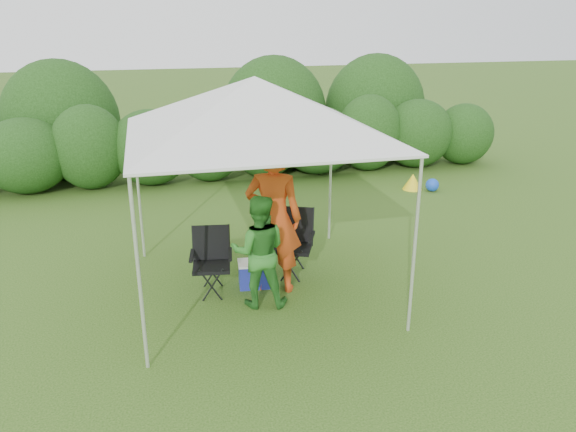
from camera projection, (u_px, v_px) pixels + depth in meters
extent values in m
plane|color=#40641F|center=(266.00, 305.00, 7.21)|extent=(70.00, 70.00, 0.00)
ellipsoid|color=#224C17|center=(25.00, 156.00, 11.54)|extent=(1.80, 1.53, 1.57)
cylinder|color=#382616|center=(30.00, 186.00, 11.76)|extent=(0.12, 0.12, 0.30)
ellipsoid|color=#224C17|center=(89.00, 147.00, 11.80)|extent=(1.58, 1.34, 1.80)
cylinder|color=#382616|center=(93.00, 182.00, 12.05)|extent=(0.12, 0.12, 0.30)
ellipsoid|color=#224C17|center=(151.00, 148.00, 12.11)|extent=(1.72, 1.47, 1.65)
cylinder|color=#382616|center=(153.00, 178.00, 12.34)|extent=(0.12, 0.12, 0.30)
ellipsoid|color=#224C17|center=(209.00, 148.00, 12.43)|extent=(1.50, 1.28, 1.50)
cylinder|color=#382616|center=(210.00, 174.00, 12.63)|extent=(0.12, 0.12, 0.30)
ellipsoid|color=#224C17|center=(265.00, 140.00, 12.68)|extent=(1.65, 1.40, 1.73)
cylinder|color=#382616|center=(265.00, 170.00, 12.92)|extent=(0.12, 0.12, 0.30)
ellipsoid|color=#224C17|center=(318.00, 140.00, 13.00)|extent=(1.80, 1.53, 1.57)
cylinder|color=#382616|center=(317.00, 167.00, 13.21)|extent=(0.12, 0.12, 0.30)
ellipsoid|color=#224C17|center=(369.00, 133.00, 13.25)|extent=(1.57, 1.34, 1.80)
cylinder|color=#382616|center=(367.00, 164.00, 13.50)|extent=(0.12, 0.12, 0.30)
ellipsoid|color=#224C17|center=(417.00, 133.00, 13.57)|extent=(1.72, 1.47, 1.65)
cylinder|color=#382616|center=(415.00, 161.00, 13.80)|extent=(0.12, 0.12, 0.30)
ellipsoid|color=#224C17|center=(464.00, 134.00, 13.88)|extent=(1.50, 1.28, 1.50)
cylinder|color=#382616|center=(461.00, 158.00, 14.09)|extent=(0.12, 0.12, 0.30)
cylinder|color=silver|center=(139.00, 277.00, 5.59)|extent=(0.04, 0.04, 2.10)
cylinder|color=silver|center=(415.00, 249.00, 6.29)|extent=(0.04, 0.04, 2.10)
cylinder|color=silver|center=(139.00, 191.00, 8.33)|extent=(0.04, 0.04, 2.10)
cylinder|color=silver|center=(330.00, 178.00, 9.02)|extent=(0.04, 0.04, 2.10)
cube|color=white|center=(256.00, 135.00, 6.95)|extent=(3.10, 3.10, 0.03)
pyramid|color=white|center=(255.00, 106.00, 6.83)|extent=(3.10, 3.10, 0.70)
cube|color=black|center=(293.00, 248.00, 7.93)|extent=(0.66, 0.64, 0.05)
cube|color=black|center=(295.00, 224.00, 8.04)|extent=(0.53, 0.34, 0.50)
cube|color=black|center=(274.00, 235.00, 7.91)|extent=(0.22, 0.42, 0.03)
cube|color=black|center=(312.00, 237.00, 7.83)|extent=(0.22, 0.42, 0.03)
cylinder|color=black|center=(275.00, 267.00, 7.83)|extent=(0.02, 0.02, 0.42)
cylinder|color=black|center=(306.00, 269.00, 7.76)|extent=(0.02, 0.02, 0.42)
cylinder|color=black|center=(280.00, 254.00, 8.23)|extent=(0.02, 0.02, 0.42)
cylinder|color=black|center=(310.00, 256.00, 8.17)|extent=(0.02, 0.02, 0.42)
cube|color=black|center=(212.00, 266.00, 7.40)|extent=(0.54, 0.51, 0.05)
cube|color=black|center=(211.00, 242.00, 7.50)|extent=(0.50, 0.20, 0.46)
cube|color=black|center=(192.00, 256.00, 7.32)|extent=(0.11, 0.41, 0.03)
cube|color=black|center=(230.00, 254.00, 7.37)|extent=(0.11, 0.41, 0.03)
cylinder|color=black|center=(196.00, 288.00, 7.25)|extent=(0.02, 0.02, 0.39)
cylinder|color=black|center=(228.00, 286.00, 7.29)|extent=(0.02, 0.02, 0.39)
cylinder|color=black|center=(197.00, 274.00, 7.64)|extent=(0.02, 0.02, 0.39)
cylinder|color=black|center=(228.00, 273.00, 7.68)|extent=(0.02, 0.02, 0.39)
imported|color=#E34919|center=(273.00, 218.00, 7.32)|extent=(0.87, 0.72, 2.03)
imported|color=#307B28|center=(259.00, 251.00, 7.01)|extent=(0.82, 0.69, 1.47)
cube|color=#242EA7|center=(254.00, 275.00, 7.68)|extent=(0.44, 0.33, 0.33)
cube|color=silver|center=(254.00, 263.00, 7.62)|extent=(0.46, 0.35, 0.03)
cylinder|color=#592D0C|center=(259.00, 256.00, 7.56)|extent=(0.05, 0.05, 0.20)
cone|color=yellow|center=(413.00, 182.00, 11.97)|extent=(0.41, 0.41, 0.34)
sphere|color=blue|center=(432.00, 185.00, 11.85)|extent=(0.28, 0.28, 0.28)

